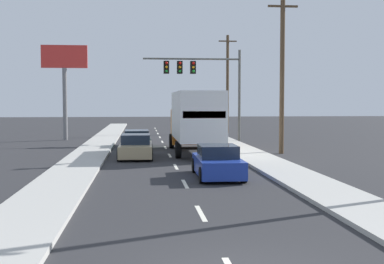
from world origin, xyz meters
The scene contains 12 objects.
ground_plane centered at (0.00, 25.00, 0.00)m, with size 140.00×140.00×0.00m, color #2B2B2D.
sidewalk_right centered at (4.65, 20.00, 0.07)m, with size 2.20×80.00×0.14m, color #B2AFA8.
sidewalk_left centered at (-4.65, 20.00, 0.07)m, with size 2.20×80.00×0.14m, color #B2AFA8.
lane_markings centered at (0.00, 22.77, 0.00)m, with size 0.14×57.00×0.01m.
car_green centered at (-1.95, 25.57, 0.55)m, with size 1.95×4.49×1.20m.
car_tan centered at (-1.94, 19.36, 0.59)m, with size 1.93×4.50×1.32m.
box_truck centered at (1.58, 21.18, 2.13)m, with size 2.68×9.23×3.70m.
car_blue centered at (1.49, 11.79, 0.61)m, with size 1.87×4.04×1.35m.
traffic_signal_mast centered at (2.57, 29.33, 5.27)m, with size 7.49×0.69×7.10m.
utility_pole_mid centered at (6.77, 20.69, 4.83)m, with size 1.80×0.28×9.38m.
utility_pole_far centered at (7.00, 40.76, 5.01)m, with size 1.80×0.28×9.75m.
roadside_billboard centered at (-7.79, 32.86, 5.40)m, with size 3.68×0.36×7.70m.
Camera 1 is at (-1.66, -8.37, 3.13)m, focal length 46.40 mm.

